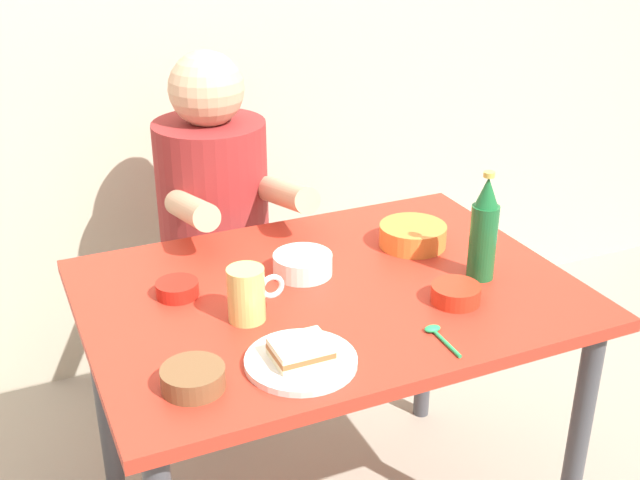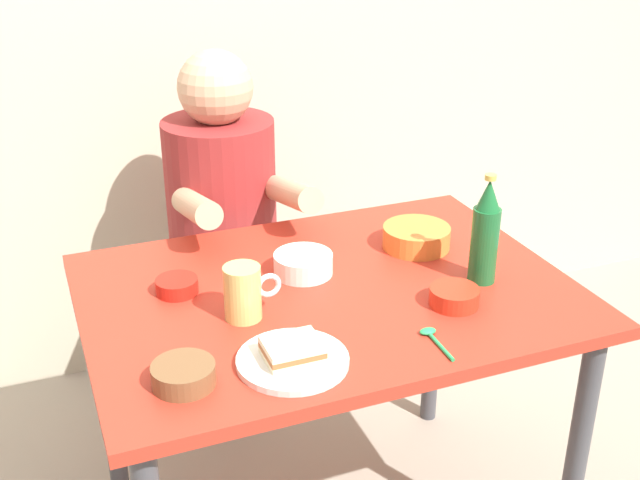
{
  "view_description": "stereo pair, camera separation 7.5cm",
  "coord_description": "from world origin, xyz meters",
  "px_view_note": "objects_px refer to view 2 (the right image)",
  "views": [
    {
      "loc": [
        -0.67,
        -1.45,
        1.61
      ],
      "look_at": [
        0.0,
        0.05,
        0.84
      ],
      "focal_mm": 44.71,
      "sensor_mm": 36.0,
      "label": 1
    },
    {
      "loc": [
        -0.6,
        -1.48,
        1.61
      ],
      "look_at": [
        0.0,
        0.05,
        0.84
      ],
      "focal_mm": 44.71,
      "sensor_mm": 36.0,
      "label": 2
    }
  ],
  "objects_px": {
    "dining_table": "(328,323)",
    "person_seated": "(222,190)",
    "stool": "(228,313)",
    "sandwich": "(292,350)",
    "condiment_bowl_brown": "(183,374)",
    "beer_mug": "(244,292)",
    "plate_orange": "(293,361)",
    "beer_bottle": "(485,234)"
  },
  "relations": [
    {
      "from": "person_seated",
      "to": "beer_bottle",
      "type": "relative_size",
      "value": 2.75
    },
    {
      "from": "dining_table",
      "to": "sandwich",
      "type": "bearing_deg",
      "value": -124.65
    },
    {
      "from": "beer_mug",
      "to": "dining_table",
      "type": "bearing_deg",
      "value": 14.27
    },
    {
      "from": "beer_bottle",
      "to": "condiment_bowl_brown",
      "type": "bearing_deg",
      "value": -168.2
    },
    {
      "from": "stool",
      "to": "beer_mug",
      "type": "xyz_separation_m",
      "value": [
        -0.13,
        -0.68,
        0.45
      ]
    },
    {
      "from": "beer_mug",
      "to": "person_seated",
      "type": "bearing_deg",
      "value": 78.83
    },
    {
      "from": "stool",
      "to": "person_seated",
      "type": "xyz_separation_m",
      "value": [
        0.0,
        -0.01,
        0.42
      ]
    },
    {
      "from": "person_seated",
      "to": "beer_mug",
      "type": "bearing_deg",
      "value": -101.17
    },
    {
      "from": "dining_table",
      "to": "person_seated",
      "type": "xyz_separation_m",
      "value": [
        -0.08,
        0.62,
        0.12
      ]
    },
    {
      "from": "beer_bottle",
      "to": "dining_table",
      "type": "bearing_deg",
      "value": 164.73
    },
    {
      "from": "person_seated",
      "to": "plate_orange",
      "type": "relative_size",
      "value": 3.27
    },
    {
      "from": "person_seated",
      "to": "stool",
      "type": "bearing_deg",
      "value": 90.0
    },
    {
      "from": "beer_mug",
      "to": "beer_bottle",
      "type": "distance_m",
      "value": 0.56
    },
    {
      "from": "plate_orange",
      "to": "beer_bottle",
      "type": "bearing_deg",
      "value": 17.36
    },
    {
      "from": "condiment_bowl_brown",
      "to": "person_seated",
      "type": "bearing_deg",
      "value": 70.42
    },
    {
      "from": "stool",
      "to": "condiment_bowl_brown",
      "type": "relative_size",
      "value": 3.75
    },
    {
      "from": "stool",
      "to": "beer_mug",
      "type": "height_order",
      "value": "beer_mug"
    },
    {
      "from": "dining_table",
      "to": "plate_orange",
      "type": "bearing_deg",
      "value": -124.65
    },
    {
      "from": "plate_orange",
      "to": "sandwich",
      "type": "height_order",
      "value": "sandwich"
    },
    {
      "from": "stool",
      "to": "beer_mug",
      "type": "bearing_deg",
      "value": -100.99
    },
    {
      "from": "beer_bottle",
      "to": "condiment_bowl_brown",
      "type": "relative_size",
      "value": 2.18
    },
    {
      "from": "dining_table",
      "to": "person_seated",
      "type": "height_order",
      "value": "person_seated"
    },
    {
      "from": "stool",
      "to": "sandwich",
      "type": "xyz_separation_m",
      "value": [
        -0.1,
        -0.89,
        0.42
      ]
    },
    {
      "from": "sandwich",
      "to": "condiment_bowl_brown",
      "type": "distance_m",
      "value": 0.21
    },
    {
      "from": "person_seated",
      "to": "plate_orange",
      "type": "bearing_deg",
      "value": -96.36
    },
    {
      "from": "beer_mug",
      "to": "condiment_bowl_brown",
      "type": "distance_m",
      "value": 0.26
    },
    {
      "from": "plate_orange",
      "to": "stool",
      "type": "bearing_deg",
      "value": 83.72
    },
    {
      "from": "dining_table",
      "to": "condiment_bowl_brown",
      "type": "xyz_separation_m",
      "value": [
        -0.39,
        -0.25,
        0.12
      ]
    },
    {
      "from": "stool",
      "to": "person_seated",
      "type": "relative_size",
      "value": 0.63
    },
    {
      "from": "dining_table",
      "to": "beer_mug",
      "type": "relative_size",
      "value": 8.73
    },
    {
      "from": "person_seated",
      "to": "beer_bottle",
      "type": "height_order",
      "value": "person_seated"
    },
    {
      "from": "stool",
      "to": "dining_table",
      "type": "bearing_deg",
      "value": -82.67
    },
    {
      "from": "dining_table",
      "to": "condiment_bowl_brown",
      "type": "distance_m",
      "value": 0.48
    },
    {
      "from": "stool",
      "to": "plate_orange",
      "type": "height_order",
      "value": "plate_orange"
    },
    {
      "from": "person_seated",
      "to": "plate_orange",
      "type": "height_order",
      "value": "person_seated"
    },
    {
      "from": "person_seated",
      "to": "beer_mug",
      "type": "xyz_separation_m",
      "value": [
        -0.13,
        -0.67,
        0.03
      ]
    },
    {
      "from": "dining_table",
      "to": "stool",
      "type": "bearing_deg",
      "value": 97.33
    },
    {
      "from": "condiment_bowl_brown",
      "to": "plate_orange",
      "type": "bearing_deg",
      "value": -2.85
    },
    {
      "from": "dining_table",
      "to": "sandwich",
      "type": "relative_size",
      "value": 10.0
    },
    {
      "from": "dining_table",
      "to": "stool",
      "type": "relative_size",
      "value": 2.44
    },
    {
      "from": "plate_orange",
      "to": "condiment_bowl_brown",
      "type": "xyz_separation_m",
      "value": [
        -0.21,
        0.01,
        0.02
      ]
    },
    {
      "from": "sandwich",
      "to": "beer_bottle",
      "type": "relative_size",
      "value": 0.42
    }
  ]
}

